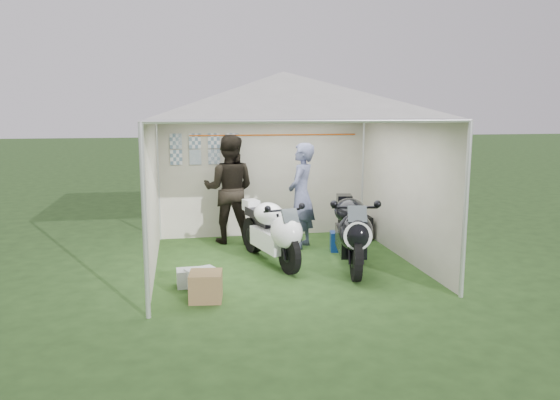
# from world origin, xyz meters

# --- Properties ---
(ground) EXTENTS (80.00, 80.00, 0.00)m
(ground) POSITION_xyz_m (0.00, 0.00, 0.00)
(ground) COLOR #254419
(ground) RESTS_ON ground
(canopy_tent) EXTENTS (5.66, 5.66, 3.00)m
(canopy_tent) POSITION_xyz_m (-0.00, 0.03, 2.58)
(canopy_tent) COLOR silver
(canopy_tent) RESTS_ON ground
(motorcycle_white) EXTENTS (0.80, 1.98, 0.99)m
(motorcycle_white) POSITION_xyz_m (-0.17, -0.02, 0.55)
(motorcycle_white) COLOR black
(motorcycle_white) RESTS_ON ground
(motorcycle_black) EXTENTS (0.75, 2.21, 1.10)m
(motorcycle_black) POSITION_xyz_m (0.98, -0.45, 0.61)
(motorcycle_black) COLOR black
(motorcycle_black) RESTS_ON ground
(paddock_stand) EXTENTS (0.49, 0.36, 0.34)m
(paddock_stand) POSITION_xyz_m (1.17, 0.55, 0.17)
(paddock_stand) COLOR blue
(paddock_stand) RESTS_ON ground
(person_dark_jacket) EXTENTS (1.12, 0.97, 1.98)m
(person_dark_jacket) POSITION_xyz_m (-0.71, 1.55, 0.99)
(person_dark_jacket) COLOR black
(person_dark_jacket) RESTS_ON ground
(person_blue_jacket) EXTENTS (0.73, 0.81, 1.86)m
(person_blue_jacket) POSITION_xyz_m (0.50, 0.92, 0.93)
(person_blue_jacket) COLOR slate
(person_blue_jacket) RESTS_ON ground
(equipment_box) EXTENTS (0.45, 0.36, 0.44)m
(equipment_box) POSITION_xyz_m (1.70, 1.30, 0.22)
(equipment_box) COLOR black
(equipment_box) RESTS_ON ground
(crate_0) EXTENTS (0.49, 0.44, 0.27)m
(crate_0) POSITION_xyz_m (-1.33, -1.01, 0.13)
(crate_0) COLOR silver
(crate_0) RESTS_ON ground
(crate_1) EXTENTS (0.46, 0.46, 0.37)m
(crate_1) POSITION_xyz_m (-1.30, -1.51, 0.18)
(crate_1) COLOR brown
(crate_1) RESTS_ON ground
(crate_2) EXTENTS (0.34, 0.29, 0.24)m
(crate_2) POSITION_xyz_m (-1.51, -0.91, 0.12)
(crate_2) COLOR silver
(crate_2) RESTS_ON ground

